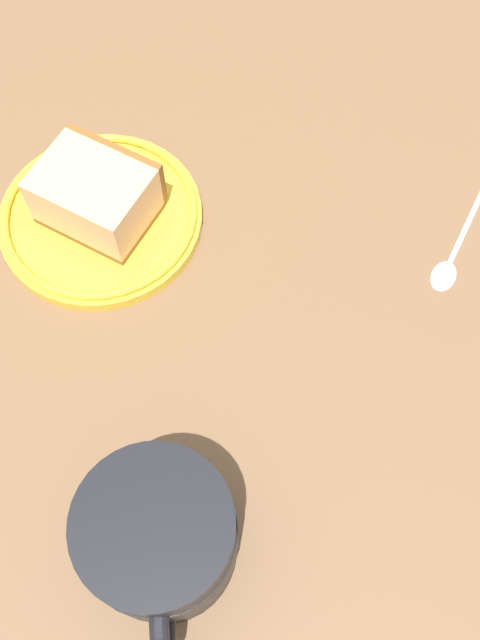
{
  "coord_description": "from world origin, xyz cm",
  "views": [
    {
      "loc": [
        18.23,
        -18.9,
        50.85
      ],
      "look_at": [
        4.49,
        -0.71,
        3.0
      ],
      "focal_mm": 40.16,
      "sensor_mm": 36.0,
      "label": 1
    }
  ],
  "objects_px": {
    "tea_mug": "(161,540)",
    "teaspoon": "(455,250)",
    "small_plate": "(100,216)",
    "cake_slice": "(96,194)"
  },
  "relations": [
    {
      "from": "tea_mug",
      "to": "teaspoon",
      "type": "height_order",
      "value": "tea_mug"
    },
    {
      "from": "small_plate",
      "to": "tea_mug",
      "type": "bearing_deg",
      "value": -38.75
    },
    {
      "from": "small_plate",
      "to": "tea_mug",
      "type": "height_order",
      "value": "tea_mug"
    },
    {
      "from": "cake_slice",
      "to": "teaspoon",
      "type": "relative_size",
      "value": 0.69
    },
    {
      "from": "cake_slice",
      "to": "teaspoon",
      "type": "height_order",
      "value": "cake_slice"
    },
    {
      "from": "cake_slice",
      "to": "teaspoon",
      "type": "xyz_separation_m",
      "value": [
        0.25,
        0.15,
        -0.03
      ]
    },
    {
      "from": "cake_slice",
      "to": "tea_mug",
      "type": "height_order",
      "value": "tea_mug"
    },
    {
      "from": "small_plate",
      "to": "cake_slice",
      "type": "height_order",
      "value": "cake_slice"
    },
    {
      "from": "cake_slice",
      "to": "tea_mug",
      "type": "xyz_separation_m",
      "value": [
        0.22,
        -0.18,
        0.02
      ]
    },
    {
      "from": "tea_mug",
      "to": "teaspoon",
      "type": "xyz_separation_m",
      "value": [
        0.04,
        0.33,
        -0.05
      ]
    }
  ]
}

